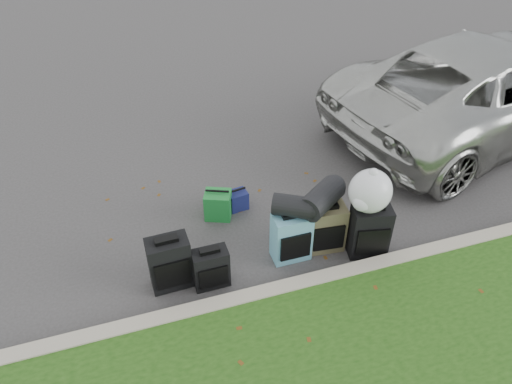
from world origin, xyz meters
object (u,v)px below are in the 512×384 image
object	(u,v)px
tote_green	(218,205)
tote_navy	(238,200)
suitcase_olive	(325,228)
suitcase_large_black_right	(369,231)
suitcase_large_black_left	(170,263)
suitcase_teal	(291,237)
suv	(487,85)
suitcase_small_black	(211,268)

from	to	relation	value
tote_green	tote_navy	world-z (taller)	tote_green
suitcase_olive	suitcase_large_black_right	distance (m)	0.52
suitcase_olive	suitcase_large_black_right	size ratio (longest dim) A/B	0.91
suitcase_large_black_left	suitcase_teal	xyz separation A→B (m)	(1.44, -0.01, -0.01)
suv	suitcase_large_black_left	distance (m)	5.86
suitcase_small_black	suitcase_large_black_left	bearing A→B (deg)	161.83
suitcase_large_black_right	tote_navy	xyz separation A→B (m)	(-1.26, 1.29, -0.21)
suv	suitcase_teal	bearing A→B (deg)	102.73
suv	tote_green	bearing A→B (deg)	88.71
suv	tote_navy	world-z (taller)	suv
suitcase_teal	tote_navy	xyz separation A→B (m)	(-0.35, 1.07, -0.19)
suitcase_small_black	tote_navy	bearing A→B (deg)	60.91
suitcase_large_black_left	tote_green	size ratio (longest dim) A/B	1.74
suitcase_large_black_left	suitcase_teal	bearing A→B (deg)	-2.15
suitcase_large_black_right	suitcase_large_black_left	bearing A→B (deg)	-173.51
suitcase_large_black_left	tote_green	xyz separation A→B (m)	(0.80, 0.98, -0.14)
tote_green	suitcase_large_black_left	bearing A→B (deg)	-106.80
suitcase_olive	suitcase_large_black_right	xyz separation A→B (m)	(0.46, -0.25, 0.03)
suitcase_olive	tote_navy	size ratio (longest dim) A/B	2.34
suitcase_olive	tote_green	world-z (taller)	suitcase_olive
suitcase_teal	tote_green	bearing A→B (deg)	123.16
suitcase_large_black_left	suitcase_olive	xyz separation A→B (m)	(1.89, 0.02, -0.02)
suitcase_olive	tote_navy	xyz separation A→B (m)	(-0.80, 1.04, -0.18)
suv	suitcase_large_black_left	world-z (taller)	suv
suitcase_olive	suitcase_teal	bearing A→B (deg)	-170.15
suitcase_teal	suitcase_large_black_right	size ratio (longest dim) A/B	0.93
suv	suitcase_large_black_right	xyz separation A→B (m)	(-3.18, -2.12, -0.41)
suitcase_small_black	suitcase_teal	xyz separation A→B (m)	(1.01, 0.13, 0.07)
suitcase_large_black_right	tote_navy	world-z (taller)	suitcase_large_black_right
suitcase_small_black	suitcase_large_black_right	bearing A→B (deg)	-2.86
suitcase_small_black	tote_green	size ratio (longest dim) A/B	1.31
suitcase_small_black	tote_navy	distance (m)	1.37
suv	tote_green	size ratio (longest dim) A/B	14.20
tote_green	suitcase_teal	bearing A→B (deg)	-34.56
suitcase_olive	tote_green	distance (m)	1.46
suitcase_large_black_left	suitcase_olive	size ratio (longest dim) A/B	1.06
tote_green	tote_navy	xyz separation A→B (m)	(0.29, 0.08, -0.06)
suitcase_large_black_left	tote_green	distance (m)	1.27
suitcase_small_black	suitcase_large_black_left	world-z (taller)	suitcase_large_black_left
suv	suitcase_large_black_right	distance (m)	3.84
suitcase_teal	tote_navy	distance (m)	1.14
suitcase_small_black	suitcase_large_black_right	world-z (taller)	suitcase_large_black_right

